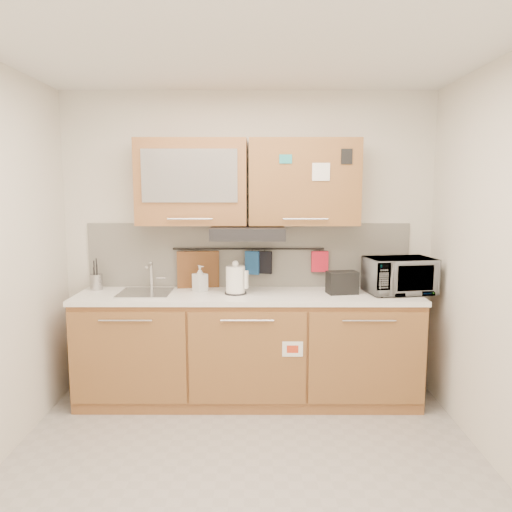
{
  "coord_description": "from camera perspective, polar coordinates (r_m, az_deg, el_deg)",
  "views": [
    {
      "loc": [
        0.08,
        -2.84,
        1.79
      ],
      "look_at": [
        0.07,
        1.05,
        1.25
      ],
      "focal_mm": 35.0,
      "sensor_mm": 36.0,
      "label": 1
    }
  ],
  "objects": [
    {
      "name": "soap_bottle",
      "position": [
        4.23,
        -6.42,
        -2.55
      ],
      "size": [
        0.14,
        0.14,
        0.22
      ],
      "primitive_type": "imported",
      "rotation": [
        0.0,
        0.0,
        0.73
      ],
      "color": "#999999",
      "rests_on": "countertop"
    },
    {
      "name": "upper_cabinets",
      "position": [
        4.16,
        -0.99,
        8.42
      ],
      "size": [
        1.82,
        0.37,
        0.7
      ],
      "color": "#9D6A37",
      "rests_on": "wall_back"
    },
    {
      "name": "countertop",
      "position": [
        4.13,
        -0.93,
        -4.58
      ],
      "size": [
        2.82,
        0.62,
        0.04
      ],
      "primitive_type": "cube",
      "color": "white",
      "rests_on": "base_cabinet"
    },
    {
      "name": "backsplash",
      "position": [
        4.37,
        -0.86,
        0.11
      ],
      "size": [
        2.8,
        0.02,
        0.56
      ],
      "primitive_type": "cube",
      "color": "silver",
      "rests_on": "countertop"
    },
    {
      "name": "ceiling",
      "position": [
        2.95,
        -1.47,
        23.77
      ],
      "size": [
        3.2,
        3.2,
        0.0
      ],
      "primitive_type": "plane",
      "rotation": [
        3.14,
        0.0,
        0.0
      ],
      "color": "white",
      "rests_on": "wall_back"
    },
    {
      "name": "base_cabinet",
      "position": [
        4.26,
        -0.91,
        -11.08
      ],
      "size": [
        2.8,
        0.64,
        0.88
      ],
      "color": "#9D6A37",
      "rests_on": "floor"
    },
    {
      "name": "microwave",
      "position": [
        4.28,
        16.06,
        -2.16
      ],
      "size": [
        0.59,
        0.45,
        0.29
      ],
      "primitive_type": "imported",
      "rotation": [
        0.0,
        0.0,
        0.17
      ],
      "color": "#999999",
      "rests_on": "countertop"
    },
    {
      "name": "kettle",
      "position": [
        4.1,
        -2.34,
        -2.82
      ],
      "size": [
        0.21,
        0.21,
        0.28
      ],
      "rotation": [
        0.0,
        0.0,
        -0.43
      ],
      "color": "white",
      "rests_on": "countertop"
    },
    {
      "name": "floor",
      "position": [
        3.36,
        -1.3,
        -24.34
      ],
      "size": [
        3.2,
        3.2,
        0.0
      ],
      "primitive_type": "plane",
      "color": "#9E9993",
      "rests_on": "ground"
    },
    {
      "name": "cutting_board",
      "position": [
        4.38,
        -6.62,
        -2.38
      ],
      "size": [
        0.36,
        0.09,
        0.45
      ],
      "primitive_type": "cube",
      "rotation": [
        0.0,
        0.0,
        0.17
      ],
      "color": "brown",
      "rests_on": "utensil_rail"
    },
    {
      "name": "utensil_rail",
      "position": [
        4.32,
        -0.87,
        0.83
      ],
      "size": [
        1.3,
        0.02,
        0.02
      ],
      "primitive_type": "cylinder",
      "rotation": [
        0.0,
        1.57,
        0.0
      ],
      "color": "black",
      "rests_on": "backsplash"
    },
    {
      "name": "dark_pouch",
      "position": [
        4.32,
        1.01,
        -0.75
      ],
      "size": [
        0.13,
        0.07,
        0.2
      ],
      "primitive_type": "cube",
      "rotation": [
        0.0,
        0.0,
        -0.32
      ],
      "color": "black",
      "rests_on": "utensil_rail"
    },
    {
      "name": "toaster",
      "position": [
        4.17,
        9.82,
        -2.98
      ],
      "size": [
        0.26,
        0.19,
        0.18
      ],
      "rotation": [
        0.0,
        0.0,
        0.18
      ],
      "color": "black",
      "rests_on": "countertop"
    },
    {
      "name": "range_hood",
      "position": [
        4.11,
        -0.93,
        2.7
      ],
      "size": [
        0.6,
        0.46,
        0.1
      ],
      "primitive_type": "cube",
      "color": "black",
      "rests_on": "upper_cabinets"
    },
    {
      "name": "pot_holder",
      "position": [
        4.36,
        7.3,
        -0.64
      ],
      "size": [
        0.15,
        0.03,
        0.18
      ],
      "primitive_type": "cube",
      "rotation": [
        0.0,
        0.0,
        0.06
      ],
      "color": "red",
      "rests_on": "utensil_rail"
    },
    {
      "name": "oven_mitt",
      "position": [
        4.33,
        -0.45,
        -0.79
      ],
      "size": [
        0.12,
        0.06,
        0.2
      ],
      "primitive_type": "cube",
      "rotation": [
        0.0,
        0.0,
        -0.28
      ],
      "color": "#1F5191",
      "rests_on": "utensil_rail"
    },
    {
      "name": "sink",
      "position": [
        4.24,
        -12.49,
        -4.1
      ],
      "size": [
        0.42,
        0.4,
        0.26
      ],
      "color": "silver",
      "rests_on": "countertop"
    },
    {
      "name": "wall_back",
      "position": [
        4.37,
        -0.86,
        1.43
      ],
      "size": [
        3.2,
        0.0,
        3.2
      ],
      "primitive_type": "plane",
      "rotation": [
        1.57,
        0.0,
        0.0
      ],
      "color": "silver",
      "rests_on": "ground"
    },
    {
      "name": "utensil_crock",
      "position": [
        4.48,
        -17.78,
        -2.8
      ],
      "size": [
        0.14,
        0.14,
        0.27
      ],
      "rotation": [
        0.0,
        0.0,
        -0.41
      ],
      "color": "#A8A9AD",
      "rests_on": "countertop"
    }
  ]
}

